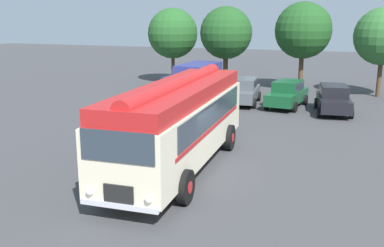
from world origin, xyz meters
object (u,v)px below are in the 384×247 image
(vintage_bus, at_px, (179,120))
(car_mid_right, at_px, (333,99))
(box_van, at_px, (195,82))
(car_near_left, at_px, (244,91))
(car_mid_left, at_px, (287,94))

(vintage_bus, bearing_deg, car_mid_right, 67.07)
(vintage_bus, xyz_separation_m, car_mid_right, (5.15, 12.18, -1.05))
(box_van, bearing_deg, car_near_left, 10.20)
(car_mid_left, bearing_deg, car_mid_right, -17.75)
(vintage_bus, bearing_deg, car_mid_left, 79.94)
(box_van, bearing_deg, car_mid_left, 4.16)
(vintage_bus, xyz_separation_m, box_van, (-3.70, 12.65, -0.53))
(car_mid_left, height_order, box_van, box_van)
(car_mid_left, distance_m, box_van, 6.06)
(car_mid_left, bearing_deg, car_near_left, 177.21)
(car_mid_right, bearing_deg, vintage_bus, -112.93)
(car_near_left, bearing_deg, car_mid_right, -10.46)
(vintage_bus, height_order, box_van, vintage_bus)
(car_near_left, xyz_separation_m, car_mid_left, (2.82, -0.14, 0.00))
(vintage_bus, relative_size, car_near_left, 2.36)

